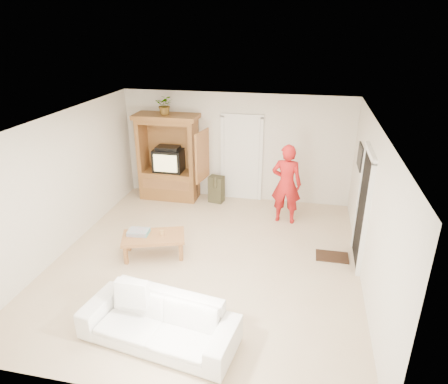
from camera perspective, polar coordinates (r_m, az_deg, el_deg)
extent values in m
plane|color=tan|center=(7.53, -2.58, -9.71)|extent=(6.00, 6.00, 0.00)
plane|color=white|center=(6.50, -3.00, 9.92)|extent=(6.00, 6.00, 0.00)
plane|color=silver|center=(9.67, 1.69, 6.39)|extent=(5.50, 0.00, 5.50)
plane|color=silver|center=(4.49, -12.77, -15.87)|extent=(5.50, 0.00, 5.50)
plane|color=silver|center=(8.02, -22.16, 1.05)|extent=(0.00, 6.00, 6.00)
plane|color=silver|center=(6.81, 20.25, -2.50)|extent=(0.00, 6.00, 6.00)
cube|color=brown|center=(10.06, -7.73, 1.13)|extent=(1.40, 0.60, 0.70)
cube|color=brown|center=(9.98, -11.57, 6.46)|extent=(0.10, 0.60, 1.20)
cube|color=brown|center=(9.55, -4.33, 6.12)|extent=(0.10, 0.60, 1.20)
cube|color=brown|center=(9.99, -7.52, 6.75)|extent=(1.40, 0.06, 1.20)
cube|color=brown|center=(9.59, -8.25, 10.03)|extent=(1.40, 0.60, 0.10)
cube|color=brown|center=(9.56, -8.28, 10.61)|extent=(1.52, 0.68, 0.10)
cube|color=brown|center=(9.04, -3.13, 5.15)|extent=(0.16, 0.67, 1.15)
cube|color=black|center=(9.87, -7.87, 4.55)|extent=(0.70, 0.52, 0.55)
cube|color=tan|center=(9.64, -8.40, 4.05)|extent=(0.58, 0.02, 0.42)
cube|color=black|center=(9.75, -8.03, 6.25)|extent=(0.55, 0.35, 0.08)
cube|color=#A46C38|center=(9.78, -8.31, 1.06)|extent=(1.19, 0.03, 0.25)
cube|color=white|center=(9.70, 2.51, 4.70)|extent=(0.85, 0.05, 2.04)
cube|color=black|center=(7.46, 19.23, -2.48)|extent=(0.05, 0.90, 2.04)
cube|color=black|center=(8.47, 18.87, 4.81)|extent=(0.03, 0.60, 0.48)
cube|color=#382316|center=(7.88, 15.18, -8.88)|extent=(0.60, 0.40, 0.02)
imported|color=#4C7238|center=(9.49, -8.42, 12.20)|extent=(0.43, 0.39, 0.45)
imported|color=#B11718|center=(8.65, 8.90, 1.13)|extent=(0.68, 0.47, 1.77)
imported|color=white|center=(5.79, -9.30, -17.84)|extent=(2.26, 1.17, 0.63)
cube|color=#A46C38|center=(7.59, -10.05, -6.34)|extent=(1.28, 0.95, 0.06)
cube|color=#A46C38|center=(7.54, -13.84, -8.77)|extent=(0.08, 0.08, 0.36)
cube|color=#A46C38|center=(7.95, -13.47, -6.96)|extent=(0.08, 0.08, 0.36)
cube|color=#A46C38|center=(7.47, -6.17, -8.50)|extent=(0.08, 0.08, 0.36)
cube|color=#A46C38|center=(7.88, -6.22, -6.69)|extent=(0.08, 0.08, 0.36)
cube|color=#CA435A|center=(7.66, -12.12, -5.62)|extent=(0.40, 0.31, 0.08)
cylinder|color=tan|center=(7.54, -8.84, -5.76)|extent=(0.08, 0.08, 0.10)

